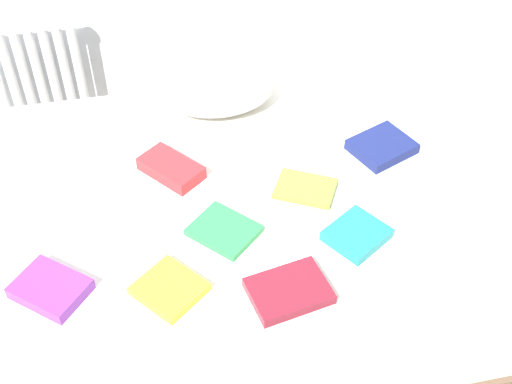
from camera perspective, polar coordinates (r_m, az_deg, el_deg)
name	(u,v)px	position (r m, az deg, el deg)	size (l,w,h in m)	color
ground_plane	(259,286)	(2.77, 0.22, -7.89)	(8.00, 8.00, 0.00)	#9E998E
bed	(259,245)	(2.58, 0.23, -4.49)	(2.00, 1.50, 0.50)	brown
radiator	(31,73)	(3.44, -18.36, 9.45)	(0.49, 0.04, 0.53)	white
pillow	(219,91)	(2.77, -3.14, 8.50)	(0.44, 0.30, 0.16)	white
textbook_purple	(51,289)	(2.20, -16.87, -7.76)	(0.21, 0.16, 0.04)	purple
textbook_yellow	(170,289)	(2.13, -7.27, -8.07)	(0.18, 0.19, 0.03)	yellow
textbook_navy	(382,147)	(2.62, 10.52, 3.77)	(0.22, 0.18, 0.04)	navy
textbook_green	(224,230)	(2.28, -2.70, -3.24)	(0.21, 0.17, 0.02)	green
textbook_teal	(357,235)	(2.28, 8.45, -3.56)	(0.18, 0.17, 0.04)	teal
textbook_red	(171,168)	(2.50, -7.14, 1.99)	(0.23, 0.13, 0.05)	red
textbook_lime	(306,189)	(2.42, 4.18, 0.26)	(0.21, 0.15, 0.02)	#8CC638
textbook_white	(467,251)	(2.32, 17.26, -4.74)	(0.23, 0.19, 0.02)	white
textbook_maroon	(289,291)	(2.10, 2.82, -8.28)	(0.24, 0.18, 0.03)	maroon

